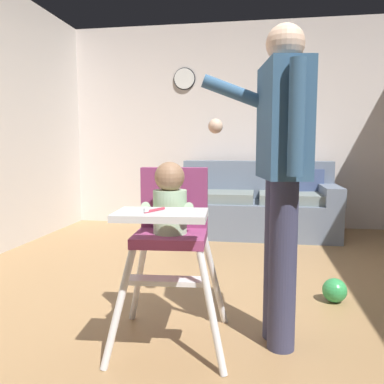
{
  "coord_description": "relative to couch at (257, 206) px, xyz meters",
  "views": [
    {
      "loc": [
        0.27,
        -2.34,
        1.03
      ],
      "look_at": [
        -0.07,
        -0.29,
        0.8
      ],
      "focal_mm": 37.28,
      "sensor_mm": 36.0,
      "label": 1
    }
  ],
  "objects": [
    {
      "name": "couch",
      "position": [
        0.0,
        0.0,
        0.0
      ],
      "size": [
        1.84,
        0.86,
        0.86
      ],
      "rotation": [
        0.0,
        0.0,
        -1.57
      ],
      "color": "slate",
      "rests_on": "ground"
    },
    {
      "name": "adult_standing",
      "position": [
        0.12,
        -2.69,
        0.59
      ],
      "size": [
        0.57,
        0.5,
        1.63
      ],
      "rotation": [
        0.0,
        0.0,
        -2.97
      ],
      "color": "#383A58",
      "rests_on": "ground"
    },
    {
      "name": "wall_clock",
      "position": [
        -0.96,
        0.48,
        1.58
      ],
      "size": [
        0.29,
        0.04,
        0.29
      ],
      "color": "white"
    },
    {
      "name": "ground",
      "position": [
        -0.27,
        -2.41,
        -0.38
      ],
      "size": [
        5.96,
        7.4,
        0.1
      ],
      "primitive_type": "cube",
      "color": "#A17A4F"
    },
    {
      "name": "toy_ball",
      "position": [
        0.52,
        -2.06,
        -0.25
      ],
      "size": [
        0.16,
        0.16,
        0.16
      ],
      "primitive_type": "sphere",
      "color": "green",
      "rests_on": "ground"
    },
    {
      "name": "high_chair",
      "position": [
        -0.44,
        -2.79,
        0.33
      ],
      "size": [
        0.65,
        0.76,
        0.96
      ],
      "rotation": [
        0.0,
        0.0,
        -1.5
      ],
      "color": "white",
      "rests_on": "ground"
    },
    {
      "name": "wall_far",
      "position": [
        -0.27,
        0.52,
        0.97
      ],
      "size": [
        5.16,
        0.06,
        2.61
      ],
      "primitive_type": "cube",
      "color": "silver",
      "rests_on": "ground"
    }
  ]
}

